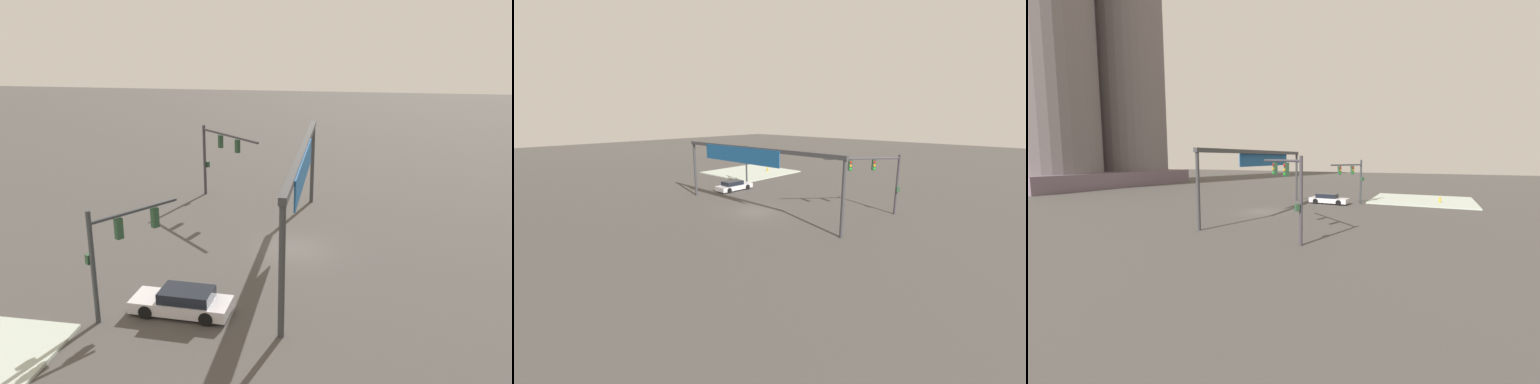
% 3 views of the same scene
% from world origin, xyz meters
% --- Properties ---
extents(ground_plane, '(186.60, 186.60, 0.00)m').
position_xyz_m(ground_plane, '(0.00, 0.00, 0.00)').
color(ground_plane, '#484441').
extents(sidewalk_corner, '(11.29, 12.01, 0.15)m').
position_xyz_m(sidewalk_corner, '(15.91, -14.38, 0.07)').
color(sidewalk_corner, '#B3BFB0').
rests_on(sidewalk_corner, ground).
extents(traffic_signal_near_corner, '(4.06, 2.98, 5.25)m').
position_xyz_m(traffic_signal_near_corner, '(8.72, -7.17, 3.51)').
color(traffic_signal_near_corner, '#363A3F').
rests_on(traffic_signal_near_corner, ground).
extents(traffic_signal_opposite_side, '(5.15, 5.26, 5.61)m').
position_xyz_m(traffic_signal_opposite_side, '(-8.86, -6.84, 3.97)').
color(traffic_signal_opposite_side, '#3E3B43').
rests_on(traffic_signal_opposite_side, ground).
extents(overhead_sign_gantry, '(19.37, 0.43, 6.24)m').
position_xyz_m(overhead_sign_gantry, '(0.45, 0.41, 5.24)').
color(overhead_sign_gantry, '#3B3C3F').
rests_on(overhead_sign_gantry, ground).
extents(sedan_car_approaching, '(1.97, 4.65, 1.21)m').
position_xyz_m(sedan_car_approaching, '(8.33, -4.32, 0.57)').
color(sedan_car_approaching, silver).
rests_on(sedan_car_approaching, ground).
extents(fire_hydrant_on_curb, '(0.33, 0.22, 0.71)m').
position_xyz_m(fire_hydrant_on_curb, '(14.02, -16.42, 0.49)').
color(fire_hydrant_on_curb, gold).
rests_on(fire_hydrant_on_curb, sidewalk_corner).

